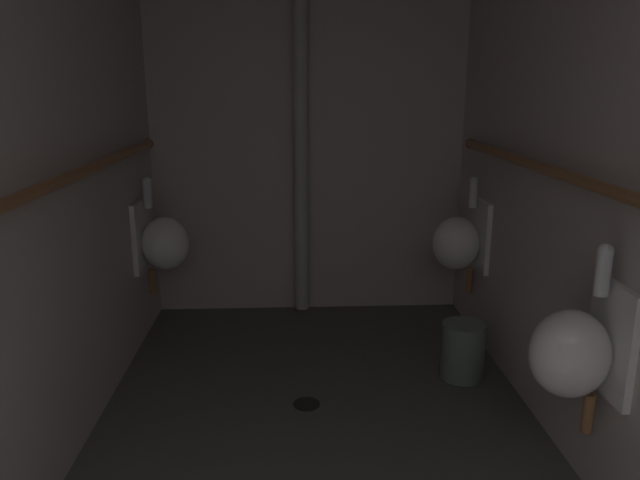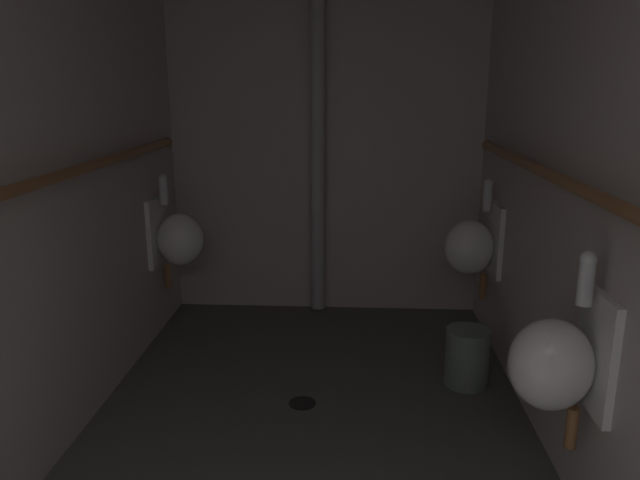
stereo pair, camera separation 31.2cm
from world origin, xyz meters
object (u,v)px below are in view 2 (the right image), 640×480
object	(u,v)px
urinal_right_far	(473,245)
standpipe_back_wall	(318,139)
urinal_left_mid	(177,238)
floor_drain	(302,403)
urinal_right_mid	(557,362)
waste_bin	(467,357)

from	to	relation	value
urinal_right_far	standpipe_back_wall	bearing A→B (deg)	152.84
urinal_left_mid	floor_drain	distance (m)	1.41
urinal_right_mid	standpipe_back_wall	world-z (taller)	standpipe_back_wall
urinal_right_far	standpipe_back_wall	distance (m)	1.26
waste_bin	floor_drain	bearing A→B (deg)	-163.32
urinal_right_mid	floor_drain	distance (m)	1.41
urinal_left_mid	urinal_right_mid	world-z (taller)	same
floor_drain	urinal_left_mid	bearing A→B (deg)	134.38
urinal_right_mid	urinal_right_far	xyz separation A→B (m)	(0.00, 1.60, 0.00)
urinal_left_mid	standpipe_back_wall	size ratio (longest dim) A/B	0.31
urinal_right_far	standpipe_back_wall	xyz separation A→B (m)	(-0.98, 0.50, 0.60)
urinal_left_mid	waste_bin	distance (m)	1.94
urinal_left_mid	urinal_right_far	size ratio (longest dim) A/B	1.00
standpipe_back_wall	waste_bin	size ratio (longest dim) A/B	7.62
urinal_right_mid	floor_drain	bearing A→B (deg)	141.50
urinal_left_mid	waste_bin	size ratio (longest dim) A/B	2.37
standpipe_back_wall	floor_drain	bearing A→B (deg)	-90.06
urinal_left_mid	urinal_right_mid	bearing A→B (deg)	-42.06
urinal_right_far	standpipe_back_wall	size ratio (longest dim) A/B	0.31
urinal_right_mid	waste_bin	size ratio (longest dim) A/B	2.37
urinal_right_far	waste_bin	size ratio (longest dim) A/B	2.37
urinal_right_mid	floor_drain	xyz separation A→B (m)	(-0.98, 0.78, -0.64)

